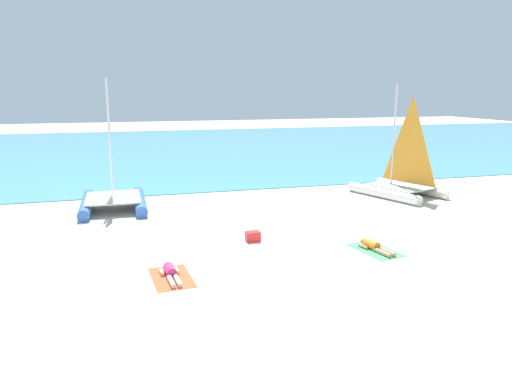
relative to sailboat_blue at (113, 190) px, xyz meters
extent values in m
plane|color=beige|center=(5.66, 1.48, -0.87)|extent=(120.00, 120.00, 0.00)
cube|color=#4C9EB7|center=(5.66, 22.25, -0.84)|extent=(120.00, 40.00, 0.05)
cylinder|color=blue|center=(-1.16, 0.15, -0.61)|extent=(0.55, 4.46, 0.51)
cylinder|color=blue|center=(1.17, 0.13, -0.61)|extent=(0.55, 4.46, 0.51)
cube|color=silver|center=(0.00, -0.07, -0.32)|extent=(2.36, 2.87, 0.06)
cylinder|color=silver|center=(0.00, 0.56, 2.29)|extent=(0.11, 0.11, 5.30)
pyramid|color=white|center=(0.00, -0.49, 2.13)|extent=(0.08, 2.33, 4.45)
cylinder|color=white|center=(12.90, -1.42, -0.62)|extent=(1.93, 4.20, 0.49)
cylinder|color=white|center=(15.01, -0.65, -0.62)|extent=(1.93, 4.20, 0.49)
cube|color=silver|center=(14.03, -1.23, -0.34)|extent=(3.05, 3.35, 0.06)
cylinder|color=silver|center=(13.82, -0.65, 2.18)|extent=(0.10, 0.10, 5.11)
pyramid|color=orange|center=(14.16, -1.60, 2.03)|extent=(0.82, 2.13, 4.29)
cube|color=#EA5933|center=(1.60, -8.96, -0.86)|extent=(1.23, 1.97, 0.01)
cylinder|color=#D83372|center=(1.58, -8.76, -0.70)|extent=(0.34, 0.64, 0.30)
sphere|color=beige|center=(1.55, -8.35, -0.70)|extent=(0.22, 0.22, 0.22)
cylinder|color=beige|center=(1.54, -9.41, -0.78)|extent=(0.20, 0.79, 0.14)
cylinder|color=beige|center=(1.72, -9.40, -0.78)|extent=(0.20, 0.79, 0.14)
cylinder|color=beige|center=(1.35, -8.62, -0.79)|extent=(0.13, 0.46, 0.10)
cylinder|color=beige|center=(1.79, -8.59, -0.79)|extent=(0.13, 0.46, 0.10)
cube|color=#4CB266|center=(8.45, -8.45, -0.86)|extent=(1.43, 2.07, 0.01)
cylinder|color=orange|center=(8.41, -8.25, -0.70)|extent=(0.41, 0.67, 0.30)
sphere|color=tan|center=(8.34, -7.85, -0.70)|extent=(0.22, 0.22, 0.22)
cylinder|color=tan|center=(8.45, -8.91, -0.78)|extent=(0.28, 0.79, 0.14)
cylinder|color=tan|center=(8.62, -8.87, -0.78)|extent=(0.28, 0.79, 0.14)
cylinder|color=tan|center=(8.17, -8.14, -0.79)|extent=(0.18, 0.46, 0.10)
cylinder|color=tan|center=(8.60, -8.06, -0.79)|extent=(0.18, 0.46, 0.10)
cube|color=red|center=(4.78, -6.34, -0.69)|extent=(0.50, 0.36, 0.36)
camera|label=1|loc=(0.32, -22.13, 4.43)|focal=33.74mm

